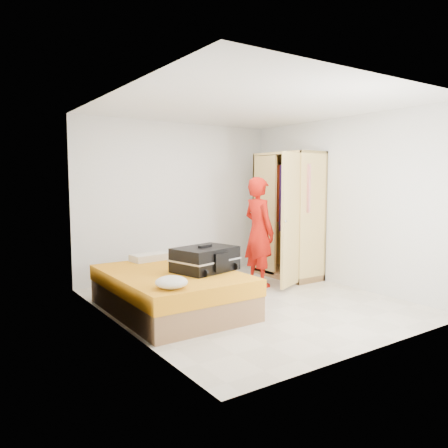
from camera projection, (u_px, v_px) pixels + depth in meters
room at (250, 206)px, 5.76m from camera, size 4.00×4.02×2.60m
bed at (171, 291)px, 5.49m from camera, size 1.42×2.02×0.50m
wardrobe at (288, 219)px, 7.30m from camera, size 1.13×1.41×2.10m
person at (259, 232)px, 6.77m from camera, size 0.41×0.62×1.69m
suitcase at (205, 259)px, 5.50m from camera, size 0.88×0.73×0.33m
round_cushion at (171, 282)px, 4.61m from camera, size 0.35×0.35×0.13m
pillow at (150, 257)px, 6.22m from camera, size 0.56×0.33×0.10m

